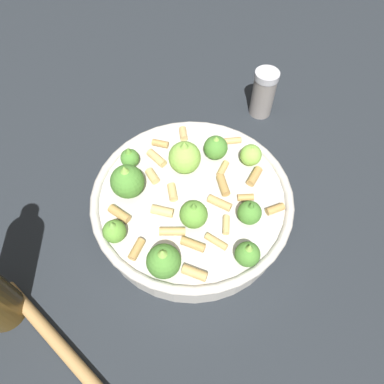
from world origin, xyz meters
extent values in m
plane|color=#23282D|center=(0.00, 0.00, 0.00)|extent=(2.40, 2.40, 0.00)
cylinder|color=beige|center=(0.00, 0.00, 0.02)|extent=(0.27, 0.27, 0.05)
torus|color=beige|center=(0.00, 0.00, 0.05)|extent=(0.29, 0.29, 0.01)
sphere|color=#609E38|center=(0.02, 0.03, 0.07)|extent=(0.04, 0.04, 0.04)
cone|color=#609E38|center=(0.02, 0.03, 0.09)|extent=(0.01, 0.01, 0.02)
sphere|color=#4C8933|center=(0.07, -0.06, 0.07)|extent=(0.05, 0.05, 0.05)
cone|color=#8CC64C|center=(0.07, -0.06, 0.10)|extent=(0.02, 0.02, 0.02)
sphere|color=#4C8933|center=(-0.07, -0.04, 0.07)|extent=(0.04, 0.04, 0.04)
cone|color=#8CC64C|center=(-0.07, -0.04, 0.08)|extent=(0.02, 0.02, 0.01)
sphere|color=#4C8933|center=(0.00, 0.12, 0.07)|extent=(0.03, 0.03, 0.03)
cone|color=#8CC64C|center=(0.00, 0.12, 0.08)|extent=(0.01, 0.01, 0.02)
sphere|color=#4C8933|center=(0.04, -0.10, 0.06)|extent=(0.03, 0.03, 0.03)
cone|color=#609E38|center=(0.04, -0.10, 0.08)|extent=(0.01, 0.01, 0.01)
sphere|color=#609E38|center=(0.12, -0.01, 0.06)|extent=(0.03, 0.03, 0.03)
cone|color=#75B247|center=(0.12, -0.01, 0.08)|extent=(0.02, 0.02, 0.01)
sphere|color=#4C8933|center=(0.09, 0.07, 0.07)|extent=(0.04, 0.04, 0.04)
cone|color=#8CC64C|center=(0.09, 0.07, 0.09)|extent=(0.02, 0.02, 0.02)
sphere|color=#8CC64C|center=(-0.11, 0.00, 0.07)|extent=(0.03, 0.03, 0.03)
cone|color=#8CC64C|center=(-0.11, 0.00, 0.08)|extent=(0.01, 0.01, 0.01)
sphere|color=#8CC64C|center=(-0.02, -0.05, 0.07)|extent=(0.05, 0.05, 0.05)
cone|color=#8CC64C|center=(-0.02, -0.05, 0.10)|extent=(0.02, 0.02, 0.02)
sphere|color=#4C8933|center=(-0.04, 0.07, 0.07)|extent=(0.03, 0.03, 0.03)
cone|color=#4C8933|center=(-0.04, 0.07, 0.08)|extent=(0.01, 0.01, 0.02)
cylinder|color=tan|center=(-0.04, 0.01, 0.06)|extent=(0.02, 0.03, 0.01)
cylinder|color=tan|center=(0.03, -0.06, 0.06)|extent=(0.01, 0.02, 0.01)
cylinder|color=tan|center=(0.02, 0.08, 0.05)|extent=(0.02, 0.03, 0.01)
cylinder|color=tan|center=(0.02, -0.02, 0.06)|extent=(0.02, 0.03, 0.01)
cylinder|color=tan|center=(-0.01, 0.07, 0.05)|extent=(0.02, 0.03, 0.01)
cylinder|color=tan|center=(0.05, 0.00, 0.06)|extent=(0.03, 0.03, 0.01)
cylinder|color=tan|center=(0.06, 0.03, 0.06)|extent=(0.03, 0.03, 0.01)
cylinder|color=tan|center=(-0.09, 0.03, 0.06)|extent=(0.03, 0.02, 0.01)
cylinder|color=tan|center=(0.04, 0.06, 0.06)|extent=(0.03, 0.03, 0.01)
cylinder|color=tan|center=(-0.02, 0.03, 0.06)|extent=(0.03, 0.04, 0.01)
cylinder|color=tan|center=(0.11, 0.03, 0.06)|extent=(0.03, 0.02, 0.01)
cylinder|color=tan|center=(-0.01, -0.10, 0.05)|extent=(0.02, 0.03, 0.01)
cylinder|color=tan|center=(-0.06, 0.05, 0.05)|extent=(0.02, 0.02, 0.01)
cylinder|color=tan|center=(-0.05, -0.10, 0.06)|extent=(0.02, 0.03, 0.01)
cylinder|color=tan|center=(0.06, 0.10, 0.06)|extent=(0.03, 0.03, 0.01)
cylinder|color=tan|center=(0.01, -0.08, 0.06)|extent=(0.02, 0.03, 0.01)
cylinder|color=tan|center=(-0.06, -0.01, 0.05)|extent=(0.03, 0.02, 0.01)
cylinder|color=tan|center=(-0.08, 0.09, 0.06)|extent=(0.03, 0.02, 0.01)
cylinder|color=tan|center=(0.10, -0.03, 0.06)|extent=(0.02, 0.03, 0.01)
cylinder|color=tan|center=(-0.11, -0.04, 0.05)|extent=(0.03, 0.02, 0.01)
cylinder|color=gray|center=(-0.23, -0.11, 0.04)|extent=(0.04, 0.04, 0.08)
cylinder|color=silver|center=(-0.23, -0.11, 0.08)|extent=(0.04, 0.04, 0.01)
cylinder|color=#B2844C|center=(0.24, 0.05, 0.01)|extent=(0.06, 0.20, 0.02)
camera|label=1|loc=(0.16, 0.23, 0.48)|focal=33.87mm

